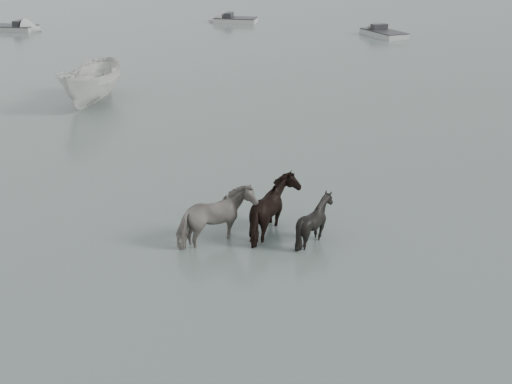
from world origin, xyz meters
The scene contains 8 objects.
ground centered at (0.00, 0.00, 0.00)m, with size 140.00×140.00×0.00m, color #4F5E58.
pony_pinto centered at (-1.45, -0.24, 0.81)m, with size 0.87×1.92×1.62m, color black.
pony_dark centered at (0.09, -0.45, 0.84)m, with size 1.68×1.43×1.69m, color black.
pony_black centered at (0.68, -1.27, 0.67)m, with size 1.08×1.21×1.34m, color black.
boat_small centered at (-0.40, 14.00, 0.93)m, with size 1.82×4.83×1.87m, color silver.
skiff_port centered at (21.88, 21.89, 0.38)m, with size 4.91×1.60×0.75m, color #A4A7A4, non-canonical shape.
skiff_mid centered at (0.22, 36.74, 0.38)m, with size 4.53×1.60×0.75m, color #999C99, non-canonical shape.
skiff_star centered at (16.10, 32.67, 0.38)m, with size 4.45×1.60×0.75m, color #ADAEA9, non-canonical shape.
Camera 1 is at (-7.30, -12.75, 7.12)m, focal length 45.00 mm.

